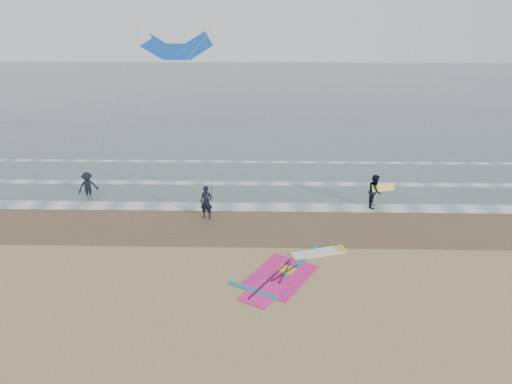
{
  "coord_description": "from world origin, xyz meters",
  "views": [
    {
      "loc": [
        -0.95,
        -15.27,
        10.2
      ],
      "look_at": [
        -1.42,
        5.0,
        2.2
      ],
      "focal_mm": 32.0,
      "sensor_mm": 36.0,
      "label": 1
    }
  ],
  "objects_px": {
    "person_standing": "(206,202)",
    "person_wading": "(87,181)",
    "windsurf_rig": "(292,270)",
    "person_walking": "(375,191)",
    "surf_kite": "(175,41)"
  },
  "relations": [
    {
      "from": "surf_kite",
      "to": "person_standing",
      "type": "bearing_deg",
      "value": -69.57
    },
    {
      "from": "windsurf_rig",
      "to": "surf_kite",
      "type": "relative_size",
      "value": 0.58
    },
    {
      "from": "person_standing",
      "to": "person_wading",
      "type": "bearing_deg",
      "value": 166.31
    },
    {
      "from": "person_standing",
      "to": "person_wading",
      "type": "height_order",
      "value": "person_standing"
    },
    {
      "from": "person_standing",
      "to": "person_walking",
      "type": "height_order",
      "value": "person_walking"
    },
    {
      "from": "person_walking",
      "to": "surf_kite",
      "type": "xyz_separation_m",
      "value": [
        -11.5,
        4.52,
        7.69
      ]
    },
    {
      "from": "person_wading",
      "to": "person_standing",
      "type": "bearing_deg",
      "value": -57.9
    },
    {
      "from": "person_walking",
      "to": "surf_kite",
      "type": "height_order",
      "value": "surf_kite"
    },
    {
      "from": "windsurf_rig",
      "to": "surf_kite",
      "type": "bearing_deg",
      "value": 119.9
    },
    {
      "from": "windsurf_rig",
      "to": "person_wading",
      "type": "xyz_separation_m",
      "value": [
        -11.74,
        8.32,
        0.86
      ]
    },
    {
      "from": "surf_kite",
      "to": "person_wading",
      "type": "bearing_deg",
      "value": -148.89
    },
    {
      "from": "windsurf_rig",
      "to": "person_standing",
      "type": "xyz_separation_m",
      "value": [
        -4.26,
        5.21,
        0.87
      ]
    },
    {
      "from": "windsurf_rig",
      "to": "person_walking",
      "type": "bearing_deg",
      "value": 54.5
    },
    {
      "from": "surf_kite",
      "to": "person_walking",
      "type": "bearing_deg",
      "value": -21.44
    },
    {
      "from": "person_standing",
      "to": "person_wading",
      "type": "distance_m",
      "value": 8.1
    }
  ]
}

